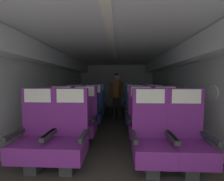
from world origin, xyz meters
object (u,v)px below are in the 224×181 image
(seat_b_left_aisle, at_px, (84,120))
(seat_a_right_aisle, at_px, (188,139))
(seat_c_left_window, at_px, (74,111))
(seat_d_right_window, at_px, (133,105))
(seat_a_left_window, at_px, (35,136))
(seat_c_left_aisle, at_px, (92,111))
(seat_c_right_window, at_px, (135,111))
(seat_d_right_aisle, at_px, (148,106))
(seat_a_left_aisle, at_px, (69,137))
(seat_d_left_aisle, at_px, (97,105))
(seat_c_right_aisle, at_px, (155,111))
(seat_b_left_window, at_px, (60,119))
(seat_a_right_window, at_px, (151,139))
(seat_b_right_window, at_px, (141,121))
(flight_attendant, at_px, (117,91))
(seat_b_right_aisle, at_px, (166,121))
(seat_d_left_window, at_px, (82,105))

(seat_b_left_aisle, bearing_deg, seat_a_right_aisle, -28.11)
(seat_c_left_window, bearing_deg, seat_d_right_window, 28.66)
(seat_a_left_window, bearing_deg, seat_c_left_aisle, 74.40)
(seat_d_right_window, bearing_deg, seat_a_left_window, -121.63)
(seat_a_right_aisle, bearing_deg, seat_c_right_window, 106.31)
(seat_c_right_window, relative_size, seat_d_right_aisle, 1.00)
(seat_a_left_aisle, distance_m, seat_c_left_window, 1.84)
(seat_d_left_aisle, bearing_deg, seat_a_left_aisle, -89.88)
(seat_c_right_aisle, bearing_deg, seat_b_left_window, -157.38)
(seat_a_left_window, distance_m, seat_d_right_aisle, 3.41)
(seat_a_right_window, relative_size, seat_b_left_aisle, 1.00)
(seat_c_right_aisle, xyz_separation_m, seat_d_right_window, (-0.50, 0.89, 0.00))
(seat_b_left_window, distance_m, seat_c_left_aisle, 1.02)
(seat_c_left_aisle, bearing_deg, seat_d_left_aisle, 90.79)
(seat_c_right_window, bearing_deg, seat_c_left_aisle, 179.11)
(seat_a_left_window, distance_m, seat_c_left_aisle, 1.85)
(seat_b_right_window, relative_size, seat_d_left_aisle, 1.00)
(seat_b_left_aisle, distance_m, seat_c_right_window, 1.44)
(seat_a_right_aisle, distance_m, seat_c_left_window, 2.79)
(seat_b_left_aisle, xyz_separation_m, flight_attendant, (0.63, 1.96, 0.45))
(seat_d_left_aisle, bearing_deg, seat_d_right_aisle, -1.04)
(seat_a_left_window, height_order, seat_a_right_window, same)
(seat_b_left_aisle, height_order, seat_d_right_aisle, same)
(seat_c_right_aisle, bearing_deg, seat_d_left_aisle, 151.62)
(seat_b_left_aisle, bearing_deg, seat_c_right_aisle, 28.70)
(seat_a_right_aisle, bearing_deg, seat_b_left_window, 157.45)
(seat_b_right_window, xyz_separation_m, seat_d_right_aisle, (0.49, 1.78, 0.00))
(seat_a_right_window, xyz_separation_m, seat_b_left_aisle, (-1.15, 0.89, 0.00))
(seat_b_left_aisle, bearing_deg, seat_b_right_aisle, 0.27)
(seat_a_right_window, relative_size, flight_attendant, 0.77)
(seat_c_left_aisle, xyz_separation_m, seat_c_right_window, (1.13, -0.02, 0.00))
(seat_a_left_window, relative_size, seat_b_right_window, 1.00)
(seat_b_right_window, xyz_separation_m, flight_attendant, (-0.52, 1.96, 0.45))
(seat_c_left_window, relative_size, seat_c_right_window, 1.00)
(seat_c_right_window, bearing_deg, seat_a_right_window, -89.51)
(seat_b_left_aisle, height_order, seat_c_right_aisle, same)
(seat_b_right_aisle, relative_size, seat_c_left_aisle, 1.00)
(seat_b_left_aisle, relative_size, seat_b_right_window, 1.00)
(seat_a_left_window, xyz_separation_m, seat_d_right_window, (1.65, 2.68, 0.00))
(seat_a_left_window, distance_m, seat_a_left_aisle, 0.49)
(seat_a_right_window, bearing_deg, seat_c_right_window, 90.49)
(flight_attendant, bearing_deg, seat_b_left_aisle, -120.20)
(seat_d_left_window, distance_m, seat_d_right_window, 1.66)
(seat_d_left_window, bearing_deg, seat_c_left_window, -89.53)
(seat_b_right_window, height_order, seat_c_right_window, same)
(seat_c_left_window, distance_m, flight_attendant, 1.62)
(seat_b_left_aisle, xyz_separation_m, seat_b_right_aisle, (1.65, 0.01, 0.00))
(seat_c_left_aisle, relative_size, flight_attendant, 0.77)
(seat_a_left_aisle, xyz_separation_m, flight_attendant, (0.63, 2.84, 0.45))
(seat_a_left_window, distance_m, seat_c_right_aisle, 2.79)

